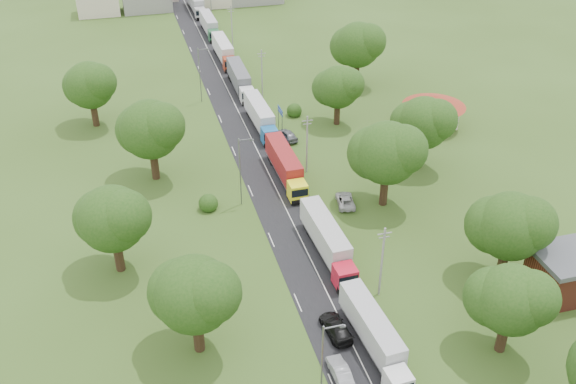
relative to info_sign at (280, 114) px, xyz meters
name	(u,v)px	position (x,y,z in m)	size (l,w,h in m)	color
ground	(313,264)	(-5.20, -35.00, -3.00)	(260.00, 260.00, 0.00)	#324B19
road	(272,180)	(-5.20, -15.00, -3.00)	(8.00, 200.00, 0.04)	black
info_sign	(280,114)	(0.00, 0.00, 0.00)	(0.12, 3.10, 4.10)	slate
pole_1	(382,261)	(0.30, -42.00, 1.68)	(1.60, 0.24, 9.00)	gray
pole_2	(307,144)	(0.30, -14.00, 1.68)	(1.60, 0.24, 9.00)	gray
pole_3	(262,73)	(0.30, 14.00, 1.68)	(1.60, 0.24, 9.00)	gray
pole_4	(232,26)	(0.30, 42.00, 1.68)	(1.60, 0.24, 9.00)	gray
lamp_0	(324,364)	(-10.55, -55.00, 2.55)	(2.03, 0.22, 10.00)	slate
lamp_1	(241,169)	(-10.55, -20.00, 2.55)	(2.03, 0.22, 10.00)	slate
lamp_2	(200,72)	(-10.55, 15.00, 2.55)	(2.03, 0.22, 10.00)	slate
tree_2	(510,299)	(8.79, -52.86, 3.59)	(8.00, 8.00, 10.10)	#382616
tree_3	(510,225)	(14.79, -42.84, 4.22)	(8.80, 8.80, 11.07)	#382616
tree_4	(387,152)	(7.79, -24.83, 4.85)	(9.60, 9.60, 12.05)	#382616
tree_5	(423,123)	(16.79, -16.84, 4.22)	(8.80, 8.80, 11.07)	#382616
tree_6	(338,87)	(9.79, 0.14, 3.59)	(8.00, 8.00, 10.10)	#382616
tree_7	(358,45)	(18.79, 15.17, 4.85)	(9.60, 9.60, 12.05)	#382616
tree_10	(194,293)	(-20.21, -44.84, 4.22)	(8.80, 8.80, 11.07)	#382616
tree_11	(112,218)	(-27.21, -29.84, 4.22)	(8.80, 8.80, 11.07)	#382616
tree_12	(150,129)	(-21.21, -9.83, 4.85)	(9.60, 9.60, 12.05)	#382616
tree_13	(90,85)	(-29.21, 10.16, 4.22)	(8.80, 8.80, 11.07)	#382616
house_brick	(571,272)	(20.80, -47.00, -0.35)	(8.60, 6.60, 5.20)	maroon
house_cream	(434,106)	(24.80, -5.00, 0.64)	(10.08, 10.08, 5.80)	beige
truck_0	(375,334)	(-3.37, -49.54, -1.00)	(3.01, 13.65, 3.77)	white
truck_1	(328,240)	(-3.00, -33.59, -0.86)	(2.88, 14.57, 4.03)	red
truck_2	(285,165)	(-3.14, -14.88, -0.86)	(2.65, 14.56, 4.04)	#F9F41D
truck_3	(260,116)	(-2.86, 2.02, -0.90)	(2.75, 14.34, 3.97)	#1A5F9C
truck_4	(240,79)	(-2.90, 18.49, -0.85)	(2.68, 14.62, 4.05)	white
truck_5	(224,50)	(-3.00, 34.52, -0.87)	(2.62, 14.48, 4.01)	maroon
truck_6	(209,25)	(-3.04, 52.39, -0.95)	(2.57, 13.98, 3.87)	#225A33
truck_7	(196,4)	(-3.45, 69.91, -0.84)	(2.77, 14.71, 4.07)	#A9A9A9
car_lane_mid	(340,371)	(-7.82, -52.03, -2.30)	(1.48, 4.25, 1.40)	#9C9DA4
car_lane_rear	(336,328)	(-6.31, -46.47, -2.24)	(2.13, 5.25, 1.52)	black
car_verge_near	(345,200)	(2.80, -23.81, -2.34)	(2.21, 4.79, 1.33)	#BCBCBC
car_verge_far	(287,135)	(0.30, -3.33, -2.20)	(1.89, 4.69, 1.60)	#5B5F63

